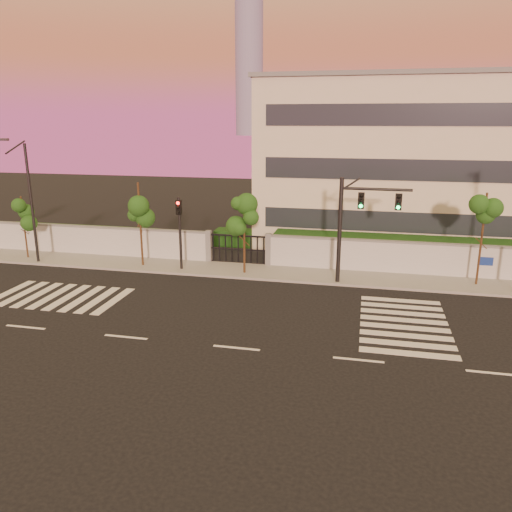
% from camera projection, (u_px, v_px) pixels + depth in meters
% --- Properties ---
extents(ground, '(120.00, 120.00, 0.00)m').
position_uv_depth(ground, '(236.00, 348.00, 20.80)').
color(ground, black).
rests_on(ground, ground).
extents(sidewalk, '(60.00, 3.00, 0.15)m').
position_uv_depth(sidewalk, '(279.00, 273.00, 30.66)').
color(sidewalk, gray).
rests_on(sidewalk, ground).
extents(perimeter_wall, '(60.00, 0.36, 2.20)m').
position_uv_depth(perimeter_wall, '(285.00, 252.00, 31.79)').
color(perimeter_wall, '#B4B7BB').
rests_on(perimeter_wall, ground).
extents(hedge_row, '(41.00, 4.25, 1.80)m').
position_uv_depth(hedge_row, '(307.00, 246.00, 34.22)').
color(hedge_row, '#0F3411').
rests_on(hedge_row, ground).
extents(institutional_building, '(24.40, 12.40, 12.25)m').
position_uv_depth(institutional_building, '(422.00, 161.00, 38.00)').
color(institutional_building, beige).
rests_on(institutional_building, ground).
extents(distant_skyscraper, '(16.00, 16.00, 118.00)m').
position_uv_depth(distant_skyscraper, '(249.00, 23.00, 281.55)').
color(distant_skyscraper, slate).
rests_on(distant_skyscraper, ground).
extents(road_markings, '(57.00, 7.62, 0.02)m').
position_uv_depth(road_markings, '(225.00, 312.00, 24.66)').
color(road_markings, silver).
rests_on(road_markings, ground).
extents(street_tree_b, '(1.38, 1.10, 4.32)m').
position_uv_depth(street_tree_b, '(23.00, 213.00, 33.14)').
color(street_tree_b, '#382314').
rests_on(street_tree_b, ground).
extents(street_tree_c, '(1.63, 1.30, 5.45)m').
position_uv_depth(street_tree_c, '(140.00, 206.00, 31.14)').
color(street_tree_c, '#382314').
rests_on(street_tree_c, ground).
extents(street_tree_d, '(1.61, 1.28, 4.75)m').
position_uv_depth(street_tree_d, '(245.00, 219.00, 29.69)').
color(street_tree_d, '#382314').
rests_on(street_tree_d, ground).
extents(street_tree_e, '(1.45, 1.16, 5.37)m').
position_uv_depth(street_tree_e, '(484.00, 218.00, 27.41)').
color(street_tree_e, '#382314').
rests_on(street_tree_e, ground).
extents(traffic_signal_main, '(3.89, 0.38, 6.14)m').
position_uv_depth(traffic_signal_main, '(354.00, 219.00, 27.71)').
color(traffic_signal_main, black).
rests_on(traffic_signal_main, ground).
extents(traffic_signal_secondary, '(0.36, 0.35, 4.67)m').
position_uv_depth(traffic_signal_secondary, '(180.00, 225.00, 30.59)').
color(traffic_signal_secondary, black).
rests_on(traffic_signal_secondary, ground).
extents(streetlight_west, '(0.49, 1.96, 8.14)m').
position_uv_depth(streetlight_west, '(29.00, 198.00, 31.69)').
color(streetlight_west, black).
rests_on(streetlight_west, ground).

